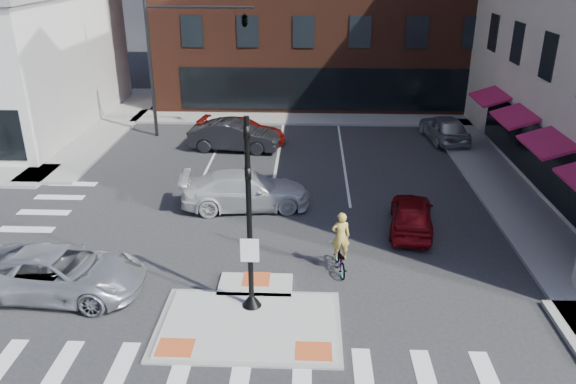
{
  "coord_description": "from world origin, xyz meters",
  "views": [
    {
      "loc": [
        1.71,
        -14.07,
        10.08
      ],
      "look_at": [
        0.93,
        4.93,
        2.0
      ],
      "focal_mm": 35.0,
      "sensor_mm": 36.0,
      "label": 1
    }
  ],
  "objects_px": {
    "bg_car_red": "(242,131)",
    "bg_car_dark": "(234,136)",
    "red_sedan": "(412,214)",
    "white_pickup": "(246,190)",
    "silver_suv": "(59,272)",
    "cyclist": "(340,251)",
    "bg_car_silver": "(444,128)"
  },
  "relations": [
    {
      "from": "white_pickup",
      "to": "silver_suv",
      "type": "bearing_deg",
      "value": 136.1
    },
    {
      "from": "bg_car_red",
      "to": "bg_car_dark",
      "type": "bearing_deg",
      "value": 174.4
    },
    {
      "from": "silver_suv",
      "to": "bg_car_silver",
      "type": "relative_size",
      "value": 1.19
    },
    {
      "from": "red_sedan",
      "to": "bg_car_red",
      "type": "relative_size",
      "value": 0.82
    },
    {
      "from": "red_sedan",
      "to": "bg_car_silver",
      "type": "relative_size",
      "value": 0.89
    },
    {
      "from": "silver_suv",
      "to": "bg_car_dark",
      "type": "bearing_deg",
      "value": -10.51
    },
    {
      "from": "bg_car_silver",
      "to": "cyclist",
      "type": "xyz_separation_m",
      "value": [
        -6.7,
        -14.87,
        -0.04
      ]
    },
    {
      "from": "bg_car_dark",
      "to": "cyclist",
      "type": "height_order",
      "value": "cyclist"
    },
    {
      "from": "bg_car_dark",
      "to": "bg_car_red",
      "type": "relative_size",
      "value": 1.0
    },
    {
      "from": "bg_car_dark",
      "to": "silver_suv",
      "type": "bearing_deg",
      "value": 171.65
    },
    {
      "from": "bg_car_silver",
      "to": "silver_suv",
      "type": "bearing_deg",
      "value": 38.96
    },
    {
      "from": "silver_suv",
      "to": "bg_car_dark",
      "type": "relative_size",
      "value": 1.1
    },
    {
      "from": "white_pickup",
      "to": "bg_car_dark",
      "type": "xyz_separation_m",
      "value": [
        -1.5,
        7.65,
        0.03
      ]
    },
    {
      "from": "bg_car_silver",
      "to": "bg_car_dark",
      "type": "bearing_deg",
      "value": 2.29
    },
    {
      "from": "white_pickup",
      "to": "bg_car_silver",
      "type": "relative_size",
      "value": 1.19
    },
    {
      "from": "silver_suv",
      "to": "red_sedan",
      "type": "distance_m",
      "value": 12.95
    },
    {
      "from": "red_sedan",
      "to": "white_pickup",
      "type": "height_order",
      "value": "white_pickup"
    },
    {
      "from": "silver_suv",
      "to": "red_sedan",
      "type": "height_order",
      "value": "silver_suv"
    },
    {
      "from": "bg_car_silver",
      "to": "red_sedan",
      "type": "bearing_deg",
      "value": 64.44
    },
    {
      "from": "bg_car_silver",
      "to": "bg_car_red",
      "type": "distance_m",
      "value": 11.71
    },
    {
      "from": "bg_car_dark",
      "to": "cyclist",
      "type": "bearing_deg",
      "value": -151.5
    },
    {
      "from": "bg_car_silver",
      "to": "cyclist",
      "type": "bearing_deg",
      "value": 58.02
    },
    {
      "from": "red_sedan",
      "to": "bg_car_dark",
      "type": "xyz_separation_m",
      "value": [
        -8.25,
        9.55,
        0.12
      ]
    },
    {
      "from": "cyclist",
      "to": "bg_car_silver",
      "type": "bearing_deg",
      "value": -121.38
    },
    {
      "from": "white_pickup",
      "to": "cyclist",
      "type": "xyz_separation_m",
      "value": [
        3.8,
        -5.1,
        -0.05
      ]
    },
    {
      "from": "bg_car_dark",
      "to": "bg_car_silver",
      "type": "bearing_deg",
      "value": -74.04
    },
    {
      "from": "bg_car_dark",
      "to": "bg_car_red",
      "type": "height_order",
      "value": "bg_car_dark"
    },
    {
      "from": "silver_suv",
      "to": "white_pickup",
      "type": "xyz_separation_m",
      "value": [
        5.2,
        6.88,
        0.03
      ]
    },
    {
      "from": "silver_suv",
      "to": "bg_car_red",
      "type": "distance_m",
      "value": 16.28
    },
    {
      "from": "red_sedan",
      "to": "white_pickup",
      "type": "bearing_deg",
      "value": -7.09
    },
    {
      "from": "bg_car_silver",
      "to": "white_pickup",
      "type": "bearing_deg",
      "value": 35.21
    },
    {
      "from": "cyclist",
      "to": "silver_suv",
      "type": "bearing_deg",
      "value": 4.07
    }
  ]
}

